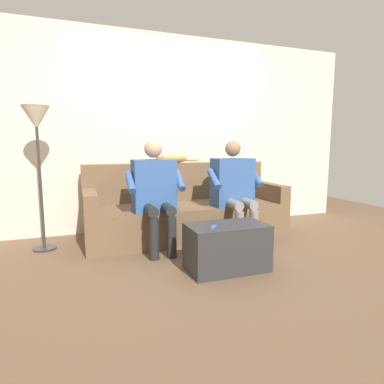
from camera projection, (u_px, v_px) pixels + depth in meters
name	position (u px, v px, depth m)	size (l,w,h in m)	color
ground_plane	(208.00, 254.00, 3.37)	(8.00, 8.00, 0.00)	brown
back_wall	(172.00, 134.00, 4.39)	(5.35, 0.06, 2.56)	beige
couch	(185.00, 212.00, 4.02)	(2.40, 0.86, 0.89)	brown
coffee_table	(227.00, 247.00, 2.92)	(0.71, 0.41, 0.42)	#2D2D2D
person_left_seated	(234.00, 186.00, 3.75)	(0.61, 0.55, 1.17)	#335693
person_right_seated	(155.00, 189.00, 3.43)	(0.60, 0.55, 1.18)	#335693
cat_on_backrest	(172.00, 158.00, 4.17)	(0.56, 0.14, 0.14)	#B7844C
remote_blue	(213.00, 227.00, 2.75)	(0.11, 0.03, 0.02)	#3860B7
floor_lamp	(37.00, 129.00, 3.34)	(0.28, 0.28, 1.52)	#2D2D2D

